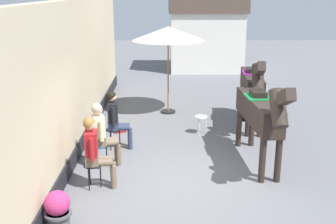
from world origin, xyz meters
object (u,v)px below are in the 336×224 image
(saddled_horse_near, at_px, (260,112))
(satchel_bag, at_px, (121,129))
(seated_visitor_far, at_px, (116,117))
(seated_visitor_middle, at_px, (102,131))
(cafe_parasol, at_px, (168,34))
(spare_stool_white, at_px, (201,119))
(saddled_horse_far, at_px, (252,85))
(flower_planter_near, at_px, (58,209))
(seated_visitor_near, at_px, (95,149))

(saddled_horse_near, bearing_deg, satchel_bag, 146.83)
(seated_visitor_far, height_order, saddled_horse_near, saddled_horse_near)
(seated_visitor_middle, bearing_deg, satchel_bag, 86.09)
(cafe_parasol, height_order, spare_stool_white, cafe_parasol)
(saddled_horse_near, relative_size, satchel_bag, 10.71)
(saddled_horse_near, distance_m, saddled_horse_far, 2.61)
(flower_planter_near, bearing_deg, satchel_bag, 83.67)
(seated_visitor_far, height_order, satchel_bag, seated_visitor_far)
(seated_visitor_near, distance_m, cafe_parasol, 5.37)
(seated_visitor_far, relative_size, flower_planter_near, 2.17)
(seated_visitor_near, relative_size, satchel_bag, 4.96)
(seated_visitor_middle, xyz_separation_m, saddled_horse_near, (3.29, 0.07, 0.38))
(seated_visitor_middle, xyz_separation_m, seated_visitor_far, (0.17, 1.01, 0.00))
(saddled_horse_far, height_order, spare_stool_white, saddled_horse_far)
(seated_visitor_middle, bearing_deg, flower_planter_near, -98.47)
(saddled_horse_near, bearing_deg, seated_visitor_near, -161.98)
(saddled_horse_near, bearing_deg, seated_visitor_far, 163.20)
(seated_visitor_middle, relative_size, saddled_horse_far, 0.46)
(seated_visitor_far, bearing_deg, saddled_horse_near, -16.80)
(saddled_horse_near, xyz_separation_m, satchel_bag, (-3.14, 2.05, -1.06))
(seated_visitor_middle, bearing_deg, seated_visitor_far, 80.45)
(seated_visitor_middle, distance_m, seated_visitor_far, 1.03)
(seated_visitor_far, bearing_deg, spare_stool_white, 26.63)
(seated_visitor_near, relative_size, seated_visitor_far, 1.00)
(saddled_horse_far, xyz_separation_m, satchel_bag, (-3.50, -0.53, -1.06))
(cafe_parasol, relative_size, spare_stool_white, 5.61)
(saddled_horse_far, xyz_separation_m, spare_stool_white, (-1.40, -0.61, -0.76))
(seated_visitor_near, relative_size, flower_planter_near, 2.17)
(flower_planter_near, distance_m, spare_stool_white, 5.15)
(seated_visitor_near, xyz_separation_m, seated_visitor_far, (0.15, 2.00, 0.00))
(seated_visitor_near, relative_size, cafe_parasol, 0.54)
(seated_visitor_far, relative_size, saddled_horse_near, 0.46)
(cafe_parasol, xyz_separation_m, satchel_bag, (-1.26, -1.82, -2.26))
(cafe_parasol, bearing_deg, saddled_horse_far, -29.89)
(seated_visitor_middle, relative_size, spare_stool_white, 3.02)
(satchel_bag, bearing_deg, seated_visitor_far, -113.02)
(seated_visitor_middle, relative_size, flower_planter_near, 2.17)
(flower_planter_near, bearing_deg, seated_visitor_far, 81.21)
(seated_visitor_far, relative_size, satchel_bag, 4.96)
(seated_visitor_far, distance_m, satchel_bag, 1.30)
(saddled_horse_near, height_order, cafe_parasol, cafe_parasol)
(seated_visitor_middle, distance_m, satchel_bag, 2.24)
(seated_visitor_far, distance_m, saddled_horse_far, 3.86)
(seated_visitor_middle, height_order, spare_stool_white, seated_visitor_middle)
(flower_planter_near, height_order, cafe_parasol, cafe_parasol)
(saddled_horse_near, distance_m, cafe_parasol, 4.47)
(seated_visitor_near, bearing_deg, saddled_horse_far, 45.18)
(seated_visitor_near, height_order, flower_planter_near, seated_visitor_near)
(seated_visitor_near, height_order, spare_stool_white, seated_visitor_near)
(flower_planter_near, height_order, satchel_bag, flower_planter_near)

